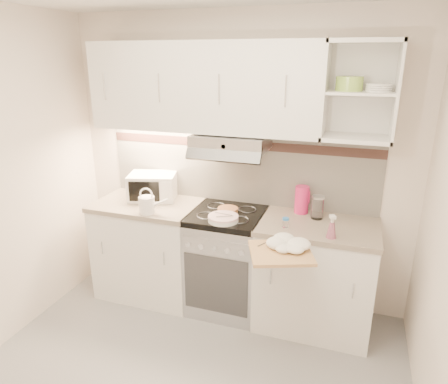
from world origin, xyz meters
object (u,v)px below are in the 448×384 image
object	(u,v)px
electric_range	(227,261)
cutting_board	(281,253)
watering_can	(148,204)
plate_stack	(223,218)
glass_jar	(318,207)
pink_pitcher	(302,200)
microwave	(153,186)
spray_bottle	(332,228)

from	to	relation	value
electric_range	cutting_board	size ratio (longest dim) A/B	2.19
watering_can	plate_stack	distance (m)	0.65
electric_range	glass_jar	size ratio (longest dim) A/B	4.72
watering_can	pink_pitcher	distance (m)	1.27
cutting_board	glass_jar	bearing A→B (deg)	54.13
microwave	watering_can	xyz separation A→B (m)	(0.13, -0.34, -0.04)
microwave	glass_jar	size ratio (longest dim) A/B	2.52
microwave	cutting_board	world-z (taller)	microwave
watering_can	glass_jar	xyz separation A→B (m)	(1.34, 0.33, 0.02)
pink_pitcher	plate_stack	bearing A→B (deg)	-147.19
glass_jar	cutting_board	size ratio (longest dim) A/B	0.47
plate_stack	pink_pitcher	world-z (taller)	pink_pitcher
microwave	pink_pitcher	size ratio (longest dim) A/B	2.10
microwave	spray_bottle	world-z (taller)	microwave
pink_pitcher	spray_bottle	xyz separation A→B (m)	(0.28, -0.42, -0.04)
glass_jar	spray_bottle	size ratio (longest dim) A/B	1.00
electric_range	cutting_board	world-z (taller)	electric_range
microwave	plate_stack	size ratio (longest dim) A/B	1.99
pink_pitcher	glass_jar	distance (m)	0.16
watering_can	glass_jar	world-z (taller)	watering_can
pink_pitcher	cutting_board	size ratio (longest dim) A/B	0.56
plate_stack	pink_pitcher	size ratio (longest dim) A/B	1.06
plate_stack	pink_pitcher	bearing A→B (deg)	34.28
spray_bottle	watering_can	bearing A→B (deg)	155.67
watering_can	pink_pitcher	world-z (taller)	pink_pitcher
watering_can	glass_jar	distance (m)	1.38
electric_range	microwave	world-z (taller)	microwave
watering_can	spray_bottle	size ratio (longest dim) A/B	1.35
microwave	spray_bottle	bearing A→B (deg)	-28.13
electric_range	pink_pitcher	distance (m)	0.84
glass_jar	watering_can	bearing A→B (deg)	-166.06
microwave	cutting_board	size ratio (longest dim) A/B	1.17
electric_range	microwave	size ratio (longest dim) A/B	1.87
glass_jar	plate_stack	bearing A→B (deg)	-157.06
microwave	plate_stack	world-z (taller)	microwave
plate_stack	glass_jar	xyz separation A→B (m)	(0.69, 0.29, 0.07)
cutting_board	microwave	bearing A→B (deg)	133.55
electric_range	watering_can	world-z (taller)	watering_can
electric_range	plate_stack	size ratio (longest dim) A/B	3.72
spray_bottle	cutting_board	xyz separation A→B (m)	(-0.31, -0.29, -0.10)
electric_range	glass_jar	distance (m)	0.91
glass_jar	electric_range	bearing A→B (deg)	-171.03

